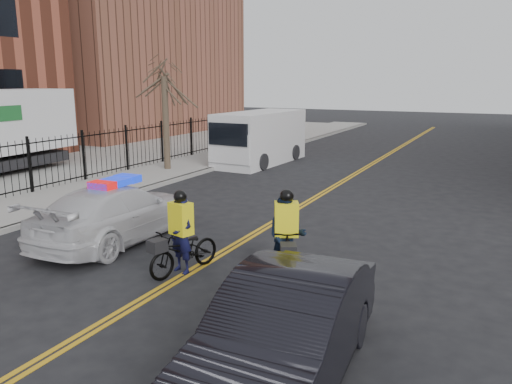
{
  "coord_description": "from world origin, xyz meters",
  "views": [
    {
      "loc": [
        5.72,
        -7.73,
        3.98
      ],
      "look_at": [
        0.36,
        2.93,
        1.3
      ],
      "focal_mm": 35.0,
      "sensor_mm": 36.0,
      "label": 1
    }
  ],
  "objects_px": {
    "cyclist_near": "(181,244)",
    "cyclist_far": "(286,242)",
    "dark_sedan": "(284,333)",
    "cargo_van": "(259,139)",
    "police_cruiser": "(117,212)"
  },
  "relations": [
    {
      "from": "cyclist_near",
      "to": "cyclist_far",
      "type": "xyz_separation_m",
      "value": [
        2.05,
        0.81,
        0.11
      ]
    },
    {
      "from": "dark_sedan",
      "to": "cyclist_near",
      "type": "bearing_deg",
      "value": 138.81
    },
    {
      "from": "cargo_van",
      "to": "cyclist_far",
      "type": "xyz_separation_m",
      "value": [
        6.89,
        -12.61,
        -0.5
      ]
    },
    {
      "from": "dark_sedan",
      "to": "cargo_van",
      "type": "relative_size",
      "value": 0.75
    },
    {
      "from": "dark_sedan",
      "to": "cargo_van",
      "type": "xyz_separation_m",
      "value": [
        -8.38,
        16.12,
        0.48
      ]
    },
    {
      "from": "police_cruiser",
      "to": "cyclist_near",
      "type": "relative_size",
      "value": 2.63
    },
    {
      "from": "cargo_van",
      "to": "cyclist_far",
      "type": "relative_size",
      "value": 3.27
    },
    {
      "from": "cyclist_far",
      "to": "police_cruiser",
      "type": "bearing_deg",
      "value": 150.01
    },
    {
      "from": "cyclist_near",
      "to": "cyclist_far",
      "type": "height_order",
      "value": "cyclist_far"
    },
    {
      "from": "dark_sedan",
      "to": "cyclist_far",
      "type": "relative_size",
      "value": 2.45
    },
    {
      "from": "police_cruiser",
      "to": "cargo_van",
      "type": "bearing_deg",
      "value": -82.32
    },
    {
      "from": "cyclist_far",
      "to": "dark_sedan",
      "type": "bearing_deg",
      "value": -93.99
    },
    {
      "from": "police_cruiser",
      "to": "dark_sedan",
      "type": "bearing_deg",
      "value": 146.61
    },
    {
      "from": "cargo_van",
      "to": "cyclist_near",
      "type": "distance_m",
      "value": 14.28
    },
    {
      "from": "cargo_van",
      "to": "cyclist_near",
      "type": "relative_size",
      "value": 3.17
    }
  ]
}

